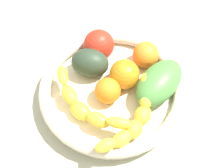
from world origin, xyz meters
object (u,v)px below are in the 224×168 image
Objects in this scene: banana_draped_right at (134,119)px; orange_mid_left at (126,75)px; avocado_dark at (89,64)px; orange_front at (146,55)px; banana_draped_left at (84,106)px; fruit_bowl at (112,91)px; mango_green at (159,83)px; orange_mid_right at (108,91)px; tomato_red at (99,45)px.

orange_mid_left reaches higher than banana_draped_right.
orange_mid_left reaches higher than avocado_dark.
orange_front is 7.31cm from orange_mid_left.
banana_draped_left is 1.07× the size of banana_draped_right.
fruit_bowl is at bearing 92.62° from banana_draped_left.
fruit_bowl is 7.73cm from avocado_dark.
banana_draped_left is 10.40cm from avocado_dark.
fruit_bowl is 10.12cm from mango_green.
orange_mid_right is 0.66× the size of avocado_dark.
mango_green is (15.74, 3.00, -0.37)cm from tomato_red.
banana_draped_left is at bearing -85.96° from orange_front.
banana_draped_left is at bearing -50.69° from tomato_red.
avocado_dark reaches higher than banana_draped_left.
orange_mid_right is at bearing -121.99° from mango_green.
orange_mid_left is 8.49cm from avocado_dark.
mango_green is at bearing 30.54° from avocado_dark.
orange_mid_left is at bearing 91.75° from orange_mid_right.
orange_mid_left is at bearing 27.35° from avocado_dark.
tomato_red is at bearing 129.31° from banana_draped_left.
banana_draped_left is 2.54× the size of avocado_dark.
mango_green is at bearing 58.01° from orange_mid_right.
avocado_dark reaches higher than orange_mid_right.
orange_front is at bearing 155.90° from mango_green.
banana_draped_right is 10.00cm from mango_green.
banana_draped_left and banana_draped_right have the same top height.
banana_draped_left is 15.61cm from tomato_red.
mango_green is (5.84, 4.00, -0.12)cm from orange_mid_left.
orange_mid_right is at bearing -72.42° from fruit_bowl.
fruit_bowl is 2.98cm from orange_mid_right.
mango_green reaches higher than orange_front.
avocado_dark is (2.35, -4.90, -0.37)cm from tomato_red.
orange_front is at bearing 60.63° from avocado_dark.
orange_mid_right is at bearing -83.26° from orange_front.
orange_front is at bearing 35.80° from tomato_red.
banana_draped_right is 16.20cm from avocado_dark.
banana_draped_right is at bearing -52.42° from orange_front.
banana_draped_left is at bearing -111.22° from mango_green.
tomato_red reaches higher than orange_front.
fruit_bowl is 3.75× the size of avocado_dark.
banana_draped_left is at bearing -87.38° from fruit_bowl.
tomato_red is (-10.05, 6.10, 0.74)cm from orange_mid_right.
mango_green is at bearing 50.41° from fruit_bowl.
orange_mid_right is (0.51, -1.61, 2.45)cm from fruit_bowl.
orange_mid_right is at bearing -8.93° from avocado_dark.
orange_mid_left is (-8.57, 5.63, 0.13)cm from banana_draped_right.
orange_mid_right is 0.79× the size of tomato_red.
avocado_dark is (-7.53, 7.18, 0.09)cm from banana_draped_left.
fruit_bowl is at bearing 3.21° from avocado_dark.
mango_green is at bearing -24.10° from orange_front.
orange_front is at bearing 96.74° from orange_mid_right.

